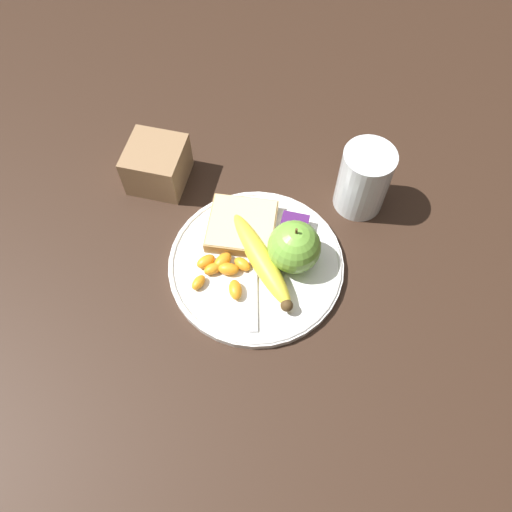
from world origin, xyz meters
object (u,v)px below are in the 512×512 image
object	(u,v)px
plate	(256,264)
bread_slice	(242,226)
banana	(261,261)
jam_packet	(294,225)
juice_glass	(363,181)
condiment_caddy	(157,165)
apple	(294,247)
fork	(253,261)

from	to	relation	value
plate	bread_slice	distance (m)	0.06
banana	jam_packet	xyz separation A→B (m)	(0.04, 0.08, -0.01)
bread_slice	jam_packet	size ratio (longest dim) A/B	2.66
jam_packet	juice_glass	bearing A→B (deg)	43.23
plate	juice_glass	world-z (taller)	juice_glass
bread_slice	condiment_caddy	size ratio (longest dim) A/B	1.24
apple	condiment_caddy	distance (m)	0.27
banana	bread_slice	distance (m)	0.07
bread_slice	jam_packet	bearing A→B (deg)	13.97
juice_glass	jam_packet	bearing A→B (deg)	-136.77
apple	banana	xyz separation A→B (m)	(-0.04, -0.02, -0.02)
plate	jam_packet	size ratio (longest dim) A/B	6.32
plate	condiment_caddy	distance (m)	0.23
plate	jam_packet	bearing A→B (deg)	58.29
banana	condiment_caddy	size ratio (longest dim) A/B	1.73
condiment_caddy	plate	bearing A→B (deg)	-32.83
plate	condiment_caddy	size ratio (longest dim) A/B	2.95
plate	jam_packet	xyz separation A→B (m)	(0.04, 0.07, 0.01)
fork	jam_packet	distance (m)	0.09
apple	jam_packet	xyz separation A→B (m)	(-0.01, 0.05, -0.03)
plate	fork	size ratio (longest dim) A/B	1.40
apple	plate	bearing A→B (deg)	-162.36
plate	banana	size ratio (longest dim) A/B	1.71
fork	banana	bearing A→B (deg)	-127.20
bread_slice	fork	world-z (taller)	bread_slice
plate	condiment_caddy	bearing A→B (deg)	147.17
fork	jam_packet	size ratio (longest dim) A/B	4.52
banana	jam_packet	size ratio (longest dim) A/B	3.70
apple	bread_slice	xyz separation A→B (m)	(-0.09, 0.04, -0.03)
apple	bread_slice	world-z (taller)	apple
juice_glass	banana	bearing A→B (deg)	-128.02
jam_packet	banana	bearing A→B (deg)	-115.20
plate	fork	bearing A→B (deg)	177.72
banana	fork	size ratio (longest dim) A/B	0.82
jam_packet	bread_slice	bearing A→B (deg)	-166.03
condiment_caddy	bread_slice	bearing A→B (deg)	-24.76
bread_slice	banana	bearing A→B (deg)	-53.30
banana	bread_slice	bearing A→B (deg)	126.70
plate	juice_glass	bearing A→B (deg)	49.32
juice_glass	fork	size ratio (longest dim) A/B	0.61
bread_slice	fork	size ratio (longest dim) A/B	0.59
plate	bread_slice	xyz separation A→B (m)	(-0.03, 0.05, 0.02)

